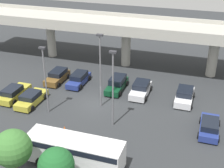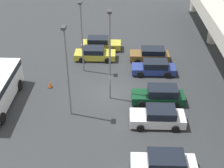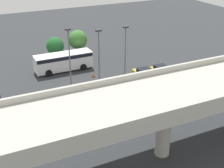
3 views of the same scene
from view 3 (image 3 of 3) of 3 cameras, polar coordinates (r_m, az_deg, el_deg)
name	(u,v)px [view 3 (image 3 of 3)]	position (r m, az deg, el deg)	size (l,w,h in m)	color
ground_plane	(105,96)	(39.05, -1.33, -2.21)	(105.49, 105.49, 0.00)	#2D3033
highway_overpass	(166,100)	(26.74, 9.86, -2.94)	(50.58, 7.08, 6.95)	#ADAAA0
parked_car_0	(164,73)	(44.48, 9.44, 2.05)	(2.06, 4.77, 1.54)	gold
parked_car_1	(146,75)	(43.49, 6.19, 1.63)	(2.13, 4.68, 1.44)	gold
parked_car_2	(152,100)	(36.98, 7.31, -2.84)	(2.01, 4.61, 1.50)	navy
parked_car_3	(112,109)	(34.62, 0.00, -4.62)	(2.06, 4.83, 1.63)	#0C381E
parked_car_4	(84,114)	(33.90, -5.20, -5.48)	(2.17, 4.59, 1.61)	silver
parked_car_5	(34,125)	(32.82, -14.00, -7.33)	(2.17, 4.54, 1.61)	silver
parked_car_7	(172,94)	(38.68, 10.97, -1.77)	(2.06, 4.45, 1.52)	brown
shuttle_bus	(64,60)	(46.51, -8.86, 4.28)	(8.44, 2.69, 2.62)	white
lamp_post_near_aisle	(99,59)	(36.76, -2.39, 4.50)	(0.70, 0.35, 8.59)	slate
lamp_post_mid_lot	(125,50)	(41.60, 2.45, 6.31)	(0.70, 0.35, 7.65)	slate
lamp_post_by_overpass	(69,55)	(38.95, -7.79, 5.19)	(0.70, 0.35, 8.20)	slate
tree_front_left	(78,40)	(49.95, -6.28, 8.08)	(2.98, 2.98, 4.85)	brown
tree_front_centre	(55,46)	(49.19, -10.35, 6.84)	(2.73, 2.73, 4.16)	brown
traffic_cone	(93,75)	(44.29, -3.41, 1.71)	(0.44, 0.44, 0.70)	black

